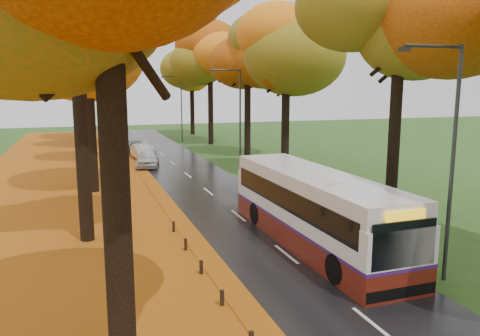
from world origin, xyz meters
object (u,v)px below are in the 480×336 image
streetlamp_mid (237,112)px  car_dark (137,149)px  streetlamp_near (448,146)px  streetlamp_far (179,103)px  car_white (148,158)px  bus (313,207)px  car_silver (142,152)px

streetlamp_mid → car_dark: bearing=117.5°
streetlamp_near → car_dark: 34.89m
streetlamp_far → car_white: 18.76m
bus → streetlamp_near: bearing=-64.2°
streetlamp_far → car_silver: size_ratio=1.91×
streetlamp_far → car_white: size_ratio=1.87×
car_silver → car_dark: size_ratio=1.04×
bus → car_white: (-3.92, 21.98, -0.88)m
car_dark → bus: bearing=-85.6°
streetlamp_far → car_dark: 12.44m
bus → car_silver: 26.63m
car_white → car_dark: 7.31m
streetlamp_mid → car_dark: size_ratio=1.99×
bus → car_white: bus is taller
streetlamp_far → car_silver: 14.84m
streetlamp_near → streetlamp_mid: 22.00m
streetlamp_near → car_white: streetlamp_near is taller
car_dark → car_white: bearing=-93.2°
bus → car_dark: size_ratio=2.90×
car_silver → car_dark: bearing=86.9°
streetlamp_mid → streetlamp_far: (0.00, 22.00, 0.00)m
streetlamp_far → car_dark: bearing=-122.4°
streetlamp_mid → car_white: 8.82m
streetlamp_near → car_silver: size_ratio=1.91×
streetlamp_near → streetlamp_far: size_ratio=1.00×
streetlamp_far → car_silver: (-6.20, -12.88, -3.98)m
streetlamp_near → streetlamp_far: 44.00m
bus → car_white: 22.34m
streetlamp_far → car_white: (-6.28, -17.23, -3.94)m
car_white → car_dark: size_ratio=1.06×
streetlamp_far → car_white: streetlamp_far is taller
bus → car_silver: (-3.84, 26.34, -0.92)m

